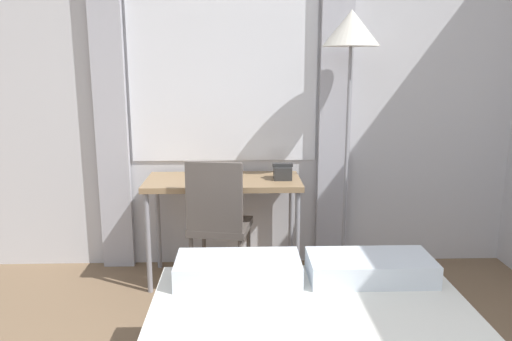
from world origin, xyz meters
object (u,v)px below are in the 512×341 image
at_px(desk_chair, 218,219).
at_px(book, 217,180).
at_px(telephone, 283,172).
at_px(standing_lamp, 351,43).
at_px(desk, 223,189).

distance_m(desk_chair, book, 0.30).
bearing_deg(telephone, desk_chair, -152.64).
distance_m(desk_chair, standing_lamp, 1.51).
bearing_deg(desk_chair, standing_lamp, 24.26).
bearing_deg(desk_chair, book, 104.95).
relative_size(desk_chair, book, 3.07).
bearing_deg(standing_lamp, desk, 178.50).
bearing_deg(desk, book, -122.54).
bearing_deg(book, desk, 57.46).
xyz_separation_m(telephone, book, (-0.48, -0.06, -0.04)).
xyz_separation_m(desk_chair, standing_lamp, (0.92, 0.23, 1.18)).
xyz_separation_m(desk, telephone, (0.43, -0.01, 0.13)).
relative_size(desk, desk_chair, 1.16).
height_order(standing_lamp, book, standing_lamp).
relative_size(desk_chair, telephone, 6.63).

